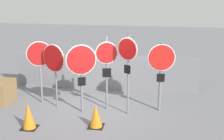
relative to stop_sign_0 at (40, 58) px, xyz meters
The scene contains 11 objects.
ground_plane 2.49m from the stop_sign_0, ahead, with size 40.00×40.00×0.00m, color slate.
fence_back 2.70m from the stop_sign_0, 41.75° to the left, with size 7.04×0.12×1.37m.
stop_sign_0 is the anchor object (origin of this frame).
stop_sign_1 0.67m from the stop_sign_0, 26.23° to the right, with size 0.84×0.42×2.14m.
stop_sign_2 1.68m from the stop_sign_0, 20.20° to the right, with size 0.88×0.40×2.21m.
stop_sign_3 2.32m from the stop_sign_0, ahead, with size 0.69×0.21×2.40m.
stop_sign_4 3.06m from the stop_sign_0, ahead, with size 0.63×0.35×2.58m.
stop_sign_5 4.01m from the stop_sign_0, ahead, with size 0.85×0.20×2.26m.
traffic_cone_0 2.29m from the stop_sign_0, 79.51° to the right, with size 0.44×0.44×0.77m.
traffic_cone_1 2.97m from the stop_sign_0, 34.44° to the right, with size 0.44×0.44×0.69m.
storage_crate 1.85m from the stop_sign_0, behind, with size 0.71×0.97×0.77m.
Camera 1 is at (2.08, -9.29, 4.06)m, focal length 50.00 mm.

